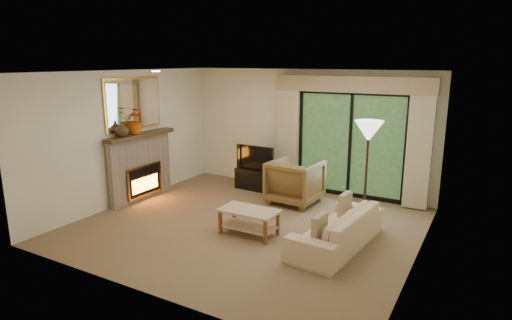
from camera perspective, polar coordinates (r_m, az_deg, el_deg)
The scene contains 22 objects.
floor at distance 7.46m, azimuth -1.15°, elevation -8.71°, with size 5.50×5.50×0.00m, color #806648.
ceiling at distance 6.93m, azimuth -1.25°, elevation 11.67°, with size 5.50×5.50×0.00m, color white.
wall_back at distance 9.28m, azimuth 6.72°, elevation 3.90°, with size 5.00×5.00×0.00m, color #EBE3C6.
wall_front at distance 5.16m, azimuth -15.54°, elevation -4.02°, with size 5.00×5.00×0.00m, color #EBE3C6.
wall_left at distance 8.78m, azimuth -16.84°, elevation 2.90°, with size 5.00×5.00×0.00m, color #EBE3C6.
wall_right at distance 6.18m, azimuth 21.30°, elevation -1.61°, with size 5.00×5.00×0.00m, color #EBE3C6.
fireplace at distance 8.96m, azimuth -15.13°, elevation -0.82°, with size 0.24×1.70×1.37m, color gray, non-canonical shape.
mirror at distance 8.81m, azimuth -16.02°, elevation 7.26°, with size 0.07×1.45×1.02m, color gold, non-canonical shape.
sliding_door at distance 8.94m, azimuth 12.47°, elevation 2.02°, with size 2.26×0.10×2.16m, color black, non-canonical shape.
curtain_left at distance 9.29m, azimuth 4.33°, elevation 3.34°, with size 0.45×0.18×2.35m, color #C0B089.
curtain_right at distance 8.53m, azimuth 20.97°, elevation 1.60°, with size 0.45×0.18×2.35m, color #C0B089.
cornice at distance 8.70m, azimuth 12.70°, elevation 9.82°, with size 3.20×0.24×0.32m, color tan.
media_console at distance 9.42m, azimuth 0.15°, elevation -2.54°, with size 0.92×0.42×0.46m, color black.
tv at distance 9.30m, azimuth 0.15°, elevation 0.40°, with size 0.92×0.12×0.53m, color black.
armchair at distance 8.51m, azimuth 5.23°, elevation -2.89°, with size 0.93×0.96×0.87m, color brown.
sofa at distance 6.70m, azimuth 10.73°, elevation -8.90°, with size 1.98×0.77×0.58m, color #D4B48B.
pillow_near at distance 6.15m, azimuth 8.46°, elevation -8.85°, with size 0.09×0.36×0.36m, color brown.
pillow_far at distance 7.16m, azimuth 11.79°, elevation -5.76°, with size 0.10×0.36×0.36m, color brown.
coffee_table at distance 7.03m, azimuth -0.94°, elevation -8.27°, with size 0.95×0.52×0.43m, color tan, non-canonical shape.
floor_lamp at distance 7.53m, azimuth 14.48°, elevation -1.72°, with size 0.48×0.48×1.80m, color #EFE2C5, non-canonical shape.
vase at distance 8.49m, azimuth -17.45°, elevation 3.97°, with size 0.27×0.27×0.28m, color #412D17.
branches at distance 8.72m, azimuth -15.75°, elevation 5.13°, with size 0.48×0.41×0.53m, color #C75B15.
Camera 1 is at (3.54, -5.95, 2.78)m, focal length 30.00 mm.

